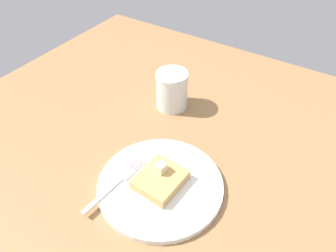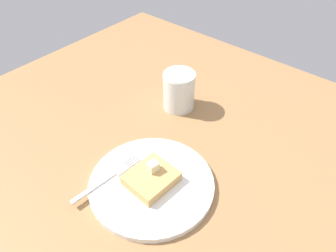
% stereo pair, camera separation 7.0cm
% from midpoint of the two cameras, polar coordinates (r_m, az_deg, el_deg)
% --- Properties ---
extents(table_surface, '(1.19, 1.19, 0.02)m').
position_cam_midpoint_polar(table_surface, '(0.66, -4.43, -11.37)').
color(table_surface, '#986D43').
rests_on(table_surface, ground).
extents(plate, '(0.24, 0.24, 0.01)m').
position_cam_midpoint_polar(plate, '(0.65, -4.04, -10.28)').
color(plate, white).
rests_on(plate, table_surface).
extents(toast_slice_center, '(0.08, 0.09, 0.02)m').
position_cam_midpoint_polar(toast_slice_center, '(0.63, -4.11, -9.39)').
color(toast_slice_center, tan).
rests_on(toast_slice_center, plate).
extents(butter_pat_primary, '(0.02, 0.02, 0.02)m').
position_cam_midpoint_polar(butter_pat_primary, '(0.62, -4.47, -7.41)').
color(butter_pat_primary, beige).
rests_on(butter_pat_primary, toast_slice_center).
extents(fork, '(0.03, 0.16, 0.00)m').
position_cam_midpoint_polar(fork, '(0.65, -11.81, -9.57)').
color(fork, silver).
rests_on(fork, plate).
extents(syrup_jar, '(0.08, 0.08, 0.10)m').
position_cam_midpoint_polar(syrup_jar, '(0.80, -1.83, 6.03)').
color(syrup_jar, '#3B1A08').
rests_on(syrup_jar, table_surface).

